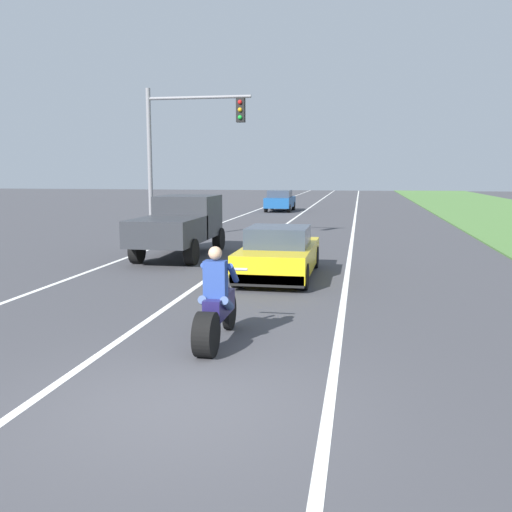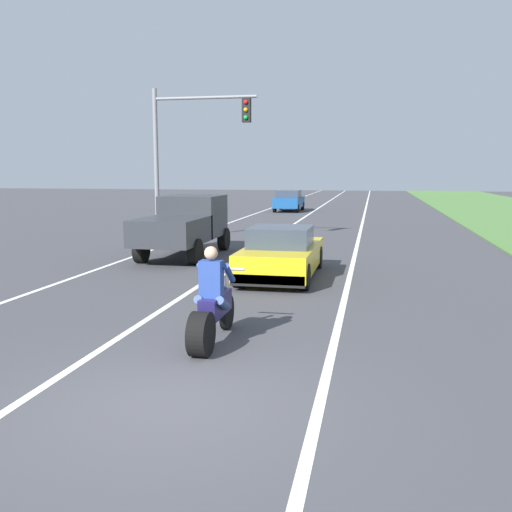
# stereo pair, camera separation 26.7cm
# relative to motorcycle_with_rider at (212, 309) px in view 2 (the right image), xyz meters

# --- Properties ---
(ground_plane) EXTENTS (160.00, 160.00, 0.00)m
(ground_plane) POSITION_rel_motorcycle_with_rider_xyz_m (0.15, -2.42, -0.59)
(ground_plane) COLOR #424247
(lane_stripe_left_solid) EXTENTS (0.14, 120.00, 0.01)m
(lane_stripe_left_solid) POSITION_rel_motorcycle_with_rider_xyz_m (-5.25, 17.58, -0.59)
(lane_stripe_left_solid) COLOR white
(lane_stripe_left_solid) RESTS_ON ground
(lane_stripe_right_solid) EXTENTS (0.14, 120.00, 0.01)m
(lane_stripe_right_solid) POSITION_rel_motorcycle_with_rider_xyz_m (1.95, 17.58, -0.59)
(lane_stripe_right_solid) COLOR white
(lane_stripe_right_solid) RESTS_ON ground
(lane_stripe_centre_dashed) EXTENTS (0.14, 120.00, 0.01)m
(lane_stripe_centre_dashed) POSITION_rel_motorcycle_with_rider_xyz_m (-1.65, 17.58, -0.59)
(lane_stripe_centre_dashed) COLOR white
(lane_stripe_centre_dashed) RESTS_ON ground
(motorcycle_with_rider) EXTENTS (0.70, 2.21, 1.62)m
(motorcycle_with_rider) POSITION_rel_motorcycle_with_rider_xyz_m (0.00, 0.00, 0.00)
(motorcycle_with_rider) COLOR black
(motorcycle_with_rider) RESTS_ON ground
(sports_car_yellow) EXTENTS (1.84, 4.30, 1.37)m
(sports_car_yellow) POSITION_rel_motorcycle_with_rider_xyz_m (0.16, 6.10, 0.04)
(sports_car_yellow) COLOR yellow
(sports_car_yellow) RESTS_ON ground
(pickup_truck_left_lane_dark_grey) EXTENTS (2.02, 4.80, 1.98)m
(pickup_truck_left_lane_dark_grey) POSITION_rel_motorcycle_with_rider_xyz_m (-3.59, 9.21, 0.51)
(pickup_truck_left_lane_dark_grey) COLOR #2D3035
(pickup_truck_left_lane_dark_grey) RESTS_ON ground
(traffic_light_mast_near) EXTENTS (4.17, 0.34, 6.00)m
(traffic_light_mast_near) POSITION_rel_motorcycle_with_rider_xyz_m (-4.72, 12.82, 3.37)
(traffic_light_mast_near) COLOR gray
(traffic_light_mast_near) RESTS_ON ground
(distant_car_far_ahead) EXTENTS (1.80, 4.00, 1.50)m
(distant_car_far_ahead) POSITION_rel_motorcycle_with_rider_xyz_m (-3.40, 31.45, 0.18)
(distant_car_far_ahead) COLOR #194C8C
(distant_car_far_ahead) RESTS_ON ground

